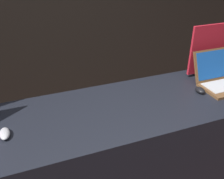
{
  "coord_description": "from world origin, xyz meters",
  "views": [
    {
      "loc": [
        -0.54,
        -1.01,
        1.93
      ],
      "look_at": [
        0.0,
        0.36,
        1.14
      ],
      "focal_mm": 42.0,
      "sensor_mm": 36.0,
      "label": 1
    }
  ],
  "objects_px": {
    "mouse_front": "(5,134)",
    "laptop_back": "(223,78)",
    "promo_stand_back": "(208,51)",
    "mouse_back": "(200,90)"
  },
  "relations": [
    {
      "from": "mouse_front",
      "to": "promo_stand_back",
      "type": "bearing_deg",
      "value": 9.54
    },
    {
      "from": "laptop_back",
      "to": "mouse_back",
      "type": "relative_size",
      "value": 4.33
    },
    {
      "from": "mouse_front",
      "to": "promo_stand_back",
      "type": "height_order",
      "value": "promo_stand_back"
    },
    {
      "from": "laptop_back",
      "to": "promo_stand_back",
      "type": "relative_size",
      "value": 0.93
    },
    {
      "from": "laptop_back",
      "to": "promo_stand_back",
      "type": "bearing_deg",
      "value": 90.0
    },
    {
      "from": "mouse_back",
      "to": "laptop_back",
      "type": "bearing_deg",
      "value": 10.13
    },
    {
      "from": "promo_stand_back",
      "to": "laptop_back",
      "type": "bearing_deg",
      "value": -90.0
    },
    {
      "from": "mouse_front",
      "to": "mouse_back",
      "type": "bearing_deg",
      "value": 0.56
    },
    {
      "from": "mouse_front",
      "to": "laptop_back",
      "type": "bearing_deg",
      "value": 2.03
    },
    {
      "from": "mouse_front",
      "to": "promo_stand_back",
      "type": "distance_m",
      "value": 1.63
    }
  ]
}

